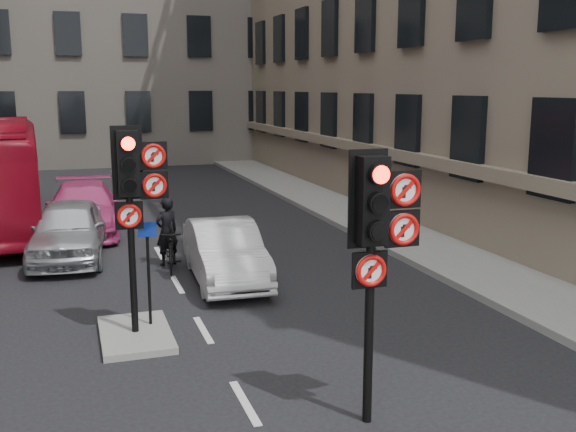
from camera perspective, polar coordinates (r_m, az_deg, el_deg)
pavement_right at (r=21.13m, az=8.52°, el=-0.83°), size 3.00×50.00×0.16m
centre_island at (r=12.28m, az=-12.78°, el=-9.75°), size 1.20×2.00×0.12m
signal_near at (r=8.48m, az=7.61°, el=-1.11°), size 0.91×0.40×3.58m
signal_far at (r=11.62m, az=-12.90°, el=2.56°), size 0.91×0.40×3.58m
car_silver at (r=17.97m, az=-18.09°, el=-1.14°), size 2.20×4.57×1.50m
car_white at (r=15.24m, az=-5.35°, el=-3.04°), size 1.61×4.15×1.35m
car_pink at (r=21.12m, az=-16.95°, el=0.62°), size 2.30×5.17×1.47m
motorcycle at (r=16.27m, az=-9.88°, el=-2.82°), size 0.75×1.78×1.04m
motorcyclist at (r=16.75m, az=-10.22°, el=-1.29°), size 0.73×0.61×1.69m
info_sign at (r=12.19m, az=-11.75°, el=-3.57°), size 0.32×0.09×1.88m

